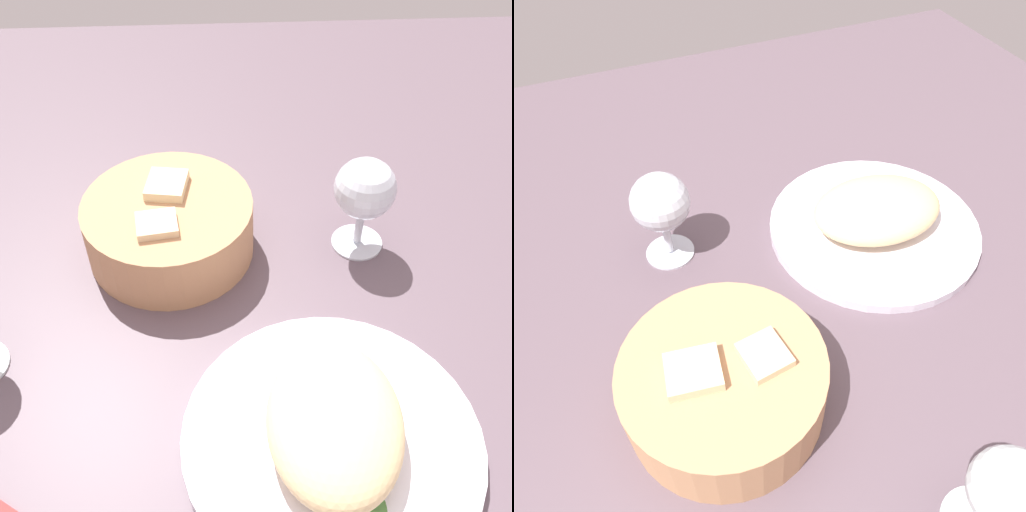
# 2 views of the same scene
# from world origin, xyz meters

# --- Properties ---
(ground_plane) EXTENTS (1.40, 1.40, 0.02)m
(ground_plane) POSITION_xyz_m (0.00, 0.00, -0.01)
(ground_plane) COLOR #5D4C56
(plate) EXTENTS (0.28, 0.28, 0.01)m
(plate) POSITION_xyz_m (-0.16, -0.10, 0.01)
(plate) COLOR white
(plate) RESTS_ON ground_plane
(omelette) EXTENTS (0.18, 0.13, 0.05)m
(omelette) POSITION_xyz_m (-0.16, -0.10, 0.04)
(omelette) COLOR beige
(omelette) RESTS_ON plate
(lettuce_garnish) EXTENTS (0.05, 0.05, 0.01)m
(lettuce_garnish) POSITION_xyz_m (-0.23, -0.12, 0.02)
(lettuce_garnish) COLOR #4A813B
(lettuce_garnish) RESTS_ON plate
(bread_basket) EXTENTS (0.20, 0.20, 0.08)m
(bread_basket) POSITION_xyz_m (0.10, 0.05, 0.04)
(bread_basket) COLOR tan
(bread_basket) RESTS_ON ground_plane
(wine_glass_near) EXTENTS (0.07, 0.07, 0.12)m
(wine_glass_near) POSITION_xyz_m (0.10, -0.17, 0.08)
(wine_glass_near) COLOR silver
(wine_glass_near) RESTS_ON ground_plane
(wine_glass_far) EXTENTS (0.07, 0.07, 0.12)m
(wine_glass_far) POSITION_xyz_m (-0.06, 0.25, 0.08)
(wine_glass_far) COLOR silver
(wine_glass_far) RESTS_ON ground_plane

